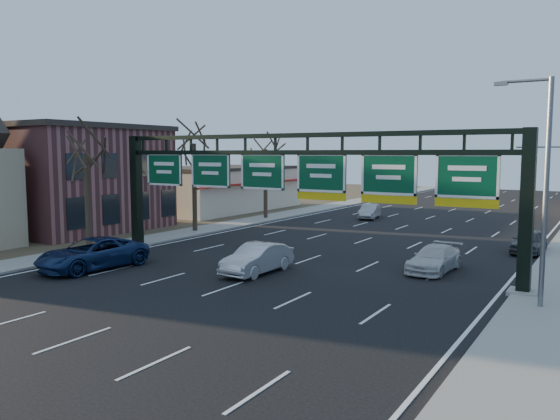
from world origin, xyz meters
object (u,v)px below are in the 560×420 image
Objects in this scene: sign_gantry at (294,181)px; car_white_wagon at (434,259)px; car_silver_sedan at (257,258)px; car_blue_suv at (92,254)px.

sign_gantry is 5.41× the size of car_white_wagon.
car_white_wagon is (6.90, 2.69, -3.97)m from sign_gantry.
car_silver_sedan is (-0.66, -2.52, -3.87)m from sign_gantry.
car_blue_suv is 1.29× the size of car_white_wagon.
car_white_wagon is (15.57, 8.96, -0.16)m from car_blue_suv.
sign_gantry reaches higher than car_white_wagon.
car_silver_sedan is at bearing -104.78° from sign_gantry.
sign_gantry is at bearing -155.46° from car_white_wagon.
car_blue_suv reaches higher than car_silver_sedan.
car_silver_sedan is at bearing 31.27° from car_blue_suv.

